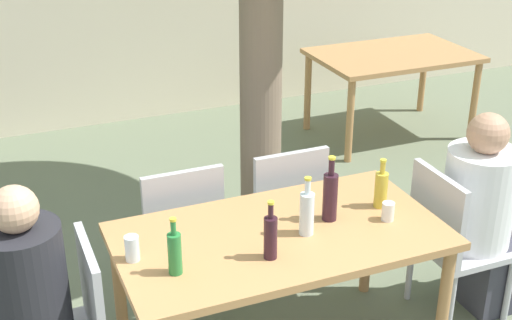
{
  "coord_description": "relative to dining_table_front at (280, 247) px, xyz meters",
  "views": [
    {
      "loc": [
        -1.21,
        -2.64,
        2.47
      ],
      "look_at": [
        0.0,
        0.3,
        1.0
      ],
      "focal_mm": 50.0,
      "sensor_mm": 36.0,
      "label": 1
    }
  ],
  "objects": [
    {
      "name": "wine_bottle_1",
      "position": [
        0.27,
        0.03,
        0.21
      ],
      "size": [
        0.07,
        0.07,
        0.33
      ],
      "color": "#331923",
      "rests_on": "dining_table_front"
    },
    {
      "name": "patio_chair_3",
      "position": [
        0.31,
        0.65,
        -0.17
      ],
      "size": [
        0.44,
        0.44,
        0.88
      ],
      "rotation": [
        0.0,
        0.0,
        3.14
      ],
      "color": "#B2B2B7",
      "rests_on": "ground_plane"
    },
    {
      "name": "person_seated_1",
      "position": [
        1.24,
        -0.0,
        -0.13
      ],
      "size": [
        0.59,
        0.38,
        1.18
      ],
      "rotation": [
        0.0,
        0.0,
        1.57
      ],
      "color": "#383842",
      "rests_on": "ground_plane"
    },
    {
      "name": "green_bottle_3",
      "position": [
        -0.55,
        -0.14,
        0.18
      ],
      "size": [
        0.06,
        0.06,
        0.27
      ],
      "color": "#287A38",
      "rests_on": "dining_table_front"
    },
    {
      "name": "dining_table_back",
      "position": [
        2.13,
        2.37,
        -0.0
      ],
      "size": [
        1.34,
        0.89,
        0.75
      ],
      "color": "#B27F4C",
      "rests_on": "ground_plane"
    },
    {
      "name": "oil_cruet_2",
      "position": [
        0.57,
        0.05,
        0.18
      ],
      "size": [
        0.07,
        0.07,
        0.26
      ],
      "color": "gold",
      "rests_on": "dining_table_front"
    },
    {
      "name": "wine_bottle_4",
      "position": [
        -0.13,
        -0.18,
        0.19
      ],
      "size": [
        0.06,
        0.06,
        0.28
      ],
      "color": "#331923",
      "rests_on": "dining_table_front"
    },
    {
      "name": "water_bottle_0",
      "position": [
        0.11,
        -0.05,
        0.2
      ],
      "size": [
        0.07,
        0.07,
        0.29
      ],
      "color": "silver",
      "rests_on": "dining_table_front"
    },
    {
      "name": "drinking_glass_0",
      "position": [
        -0.7,
        0.03,
        0.14
      ],
      "size": [
        0.06,
        0.06,
        0.12
      ],
      "color": "silver",
      "rests_on": "dining_table_front"
    },
    {
      "name": "patio_chair_2",
      "position": [
        -0.31,
        0.65,
        -0.17
      ],
      "size": [
        0.44,
        0.44,
        0.88
      ],
      "rotation": [
        0.0,
        0.0,
        3.14
      ],
      "color": "#B2B2B7",
      "rests_on": "ground_plane"
    },
    {
      "name": "patio_chair_1",
      "position": [
        1.01,
        0.0,
        -0.17
      ],
      "size": [
        0.44,
        0.44,
        0.88
      ],
      "rotation": [
        0.0,
        0.0,
        1.57
      ],
      "color": "#B2B2B7",
      "rests_on": "ground_plane"
    },
    {
      "name": "dining_table_front",
      "position": [
        0.0,
        0.0,
        0.0
      ],
      "size": [
        1.55,
        0.84,
        0.75
      ],
      "color": "#B27F4C",
      "rests_on": "ground_plane"
    },
    {
      "name": "drinking_glass_1",
      "position": [
        0.53,
        -0.09,
        0.13
      ],
      "size": [
        0.06,
        0.06,
        0.09
      ],
      "color": "silver",
      "rests_on": "dining_table_front"
    }
  ]
}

